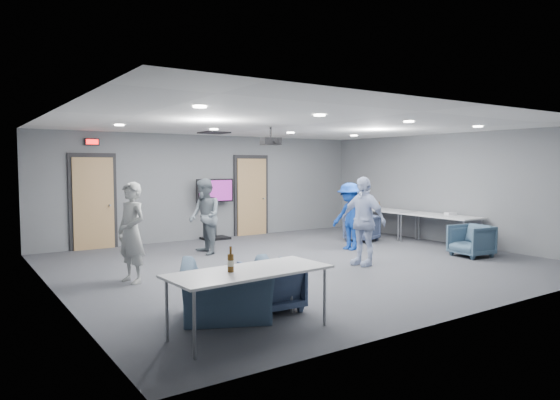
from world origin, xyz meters
TOP-DOWN VIEW (x-y plane):
  - floor at (0.00, 0.00)m, footprint 9.00×9.00m
  - ceiling at (0.00, 0.00)m, footprint 9.00×9.00m
  - wall_back at (0.00, 4.00)m, footprint 9.00×0.02m
  - wall_front at (0.00, -4.00)m, footprint 9.00×0.02m
  - wall_left at (-4.50, 0.00)m, footprint 0.02×8.00m
  - wall_right at (4.50, 0.00)m, footprint 0.02×8.00m
  - door_left at (-3.00, 3.95)m, footprint 1.06×0.17m
  - door_right at (1.20, 3.95)m, footprint 1.06×0.17m
  - exit_sign at (-3.00, 3.93)m, footprint 0.32×0.08m
  - hvac_diffuser at (-0.50, 2.80)m, footprint 0.60×0.60m
  - downlights at (0.00, 0.00)m, footprint 6.18×3.78m
  - person_a at (-3.31, 0.21)m, footprint 0.56×0.69m
  - person_b at (-1.18, 1.93)m, footprint 0.69×0.85m
  - person_c at (0.83, -0.85)m, footprint 0.59×1.06m
  - person_d at (1.80, 0.60)m, footprint 0.62×1.01m
  - chair_right_a at (2.90, 1.37)m, footprint 0.94×0.93m
  - chair_right_c at (3.35, -1.48)m, footprint 0.81×0.79m
  - chair_front_a at (-2.26, -2.38)m, footprint 0.75×0.77m
  - chair_front_b at (-2.94, -2.40)m, footprint 1.42×1.36m
  - table_right_a at (4.00, 1.75)m, footprint 0.81×1.95m
  - table_right_b at (4.00, -0.15)m, footprint 0.82×1.98m
  - table_front_left at (-2.96, -3.00)m, footprint 1.95×0.91m
  - bottle_front at (-3.19, -2.97)m, footprint 0.08×0.08m
  - bottle_right at (3.78, 1.64)m, footprint 0.06×0.06m
  - snack_box at (3.86, 2.11)m, footprint 0.21×0.17m
  - wrapper at (4.24, -0.27)m, footprint 0.28×0.22m
  - tv_stand at (-0.01, 3.75)m, footprint 1.03×0.49m
  - projector at (-0.36, 0.56)m, footprint 0.42×0.38m

SIDE VIEW (x-z plane):
  - floor at x=0.00m, z-range 0.00..0.00m
  - chair_front_a at x=-2.26m, z-range 0.00..0.65m
  - chair_right_a at x=2.90m, z-range 0.00..0.67m
  - chair_right_c at x=3.35m, z-range 0.00..0.67m
  - chair_front_b at x=-2.94m, z-range 0.00..0.72m
  - table_front_left at x=-2.96m, z-range 0.32..1.05m
  - table_right_a at x=4.00m, z-range 0.32..1.05m
  - table_right_b at x=4.00m, z-range 0.32..1.05m
  - snack_box at x=3.86m, z-range 0.73..0.77m
  - wrapper at x=4.24m, z-range 0.73..0.79m
  - person_d at x=1.80m, z-range 0.00..1.52m
  - bottle_right at x=3.78m, z-range 0.70..0.93m
  - person_b at x=-1.18m, z-range 0.00..1.64m
  - person_a at x=-3.31m, z-range 0.00..1.65m
  - bottle_front at x=-3.19m, z-range 0.69..0.98m
  - person_c at x=0.83m, z-range 0.00..1.70m
  - tv_stand at x=-0.01m, z-range 0.10..1.68m
  - door_left at x=-3.00m, z-range -0.05..2.19m
  - door_right at x=1.20m, z-range -0.05..2.19m
  - wall_back at x=0.00m, z-range 0.00..2.70m
  - wall_front at x=0.00m, z-range 0.00..2.70m
  - wall_left at x=-4.50m, z-range 0.00..2.70m
  - wall_right at x=4.50m, z-range 0.00..2.70m
  - projector at x=-0.36m, z-range 2.22..2.58m
  - exit_sign at x=-3.00m, z-range 2.37..2.53m
  - downlights at x=0.00m, z-range 2.67..2.69m
  - hvac_diffuser at x=-0.50m, z-range 2.67..2.70m
  - ceiling at x=0.00m, z-range 2.70..2.70m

